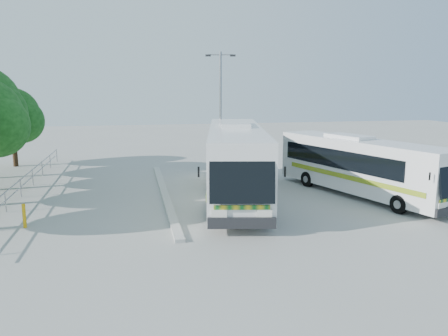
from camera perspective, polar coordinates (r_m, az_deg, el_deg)
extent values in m
plane|color=#9C9C97|center=(23.02, -1.66, -4.35)|extent=(100.00, 100.00, 0.00)
cube|color=#B2B2AD|center=(24.65, -7.77, -3.26)|extent=(0.40, 16.00, 0.15)
cylinder|color=gray|center=(27.06, -24.63, -1.01)|extent=(0.06, 22.00, 0.06)
cylinder|color=gray|center=(27.13, -24.56, -1.84)|extent=(0.06, 22.00, 0.06)
cylinder|color=gray|center=(36.81, -21.24, 1.32)|extent=(0.06, 0.06, 1.00)
cylinder|color=#382314|center=(36.56, -25.69, 2.34)|extent=(0.36, 0.36, 2.77)
sphere|color=#133C10|center=(36.34, -26.00, 6.28)|extent=(4.03, 4.03, 4.03)
sphere|color=#133C10|center=(35.70, -24.95, 5.59)|extent=(3.28, 3.28, 3.28)
sphere|color=#133C10|center=(37.08, -26.78, 7.06)|extent=(3.02, 3.02, 3.02)
cube|color=silver|center=(23.58, 1.54, 1.19)|extent=(5.34, 13.62, 3.39)
cube|color=black|center=(16.91, 2.39, -1.05)|extent=(2.61, 1.00, 2.16)
cube|color=black|center=(24.16, -1.86, 2.41)|extent=(2.14, 10.47, 1.22)
cube|color=black|center=(24.26, 4.83, 2.41)|extent=(2.14, 10.47, 1.22)
cube|color=#0E6423|center=(23.35, -1.91, -0.50)|extent=(2.30, 11.34, 0.31)
cylinder|color=black|center=(19.65, -1.68, -5.25)|extent=(0.54, 1.15, 1.11)
cylinder|color=black|center=(19.77, 5.64, -5.21)|extent=(0.54, 1.15, 1.11)
cylinder|color=black|center=(27.55, -1.37, -0.70)|extent=(0.54, 1.15, 1.11)
cylinder|color=black|center=(27.63, 3.84, -0.69)|extent=(0.54, 1.15, 1.11)
cube|color=silver|center=(25.05, 17.30, 0.39)|extent=(5.43, 11.13, 2.78)
cube|color=black|center=(24.56, 14.55, 1.15)|extent=(2.65, 8.37, 1.00)
cube|color=black|center=(26.20, 18.23, 1.52)|extent=(2.65, 8.37, 1.00)
cube|color=#0B4F28|center=(24.13, 15.79, -1.16)|extent=(2.85, 9.06, 0.26)
cylinder|color=black|center=(22.26, 21.92, -4.41)|extent=(0.53, 0.95, 0.91)
cylinder|color=black|center=(23.87, 25.05, -3.68)|extent=(0.53, 0.95, 0.91)
cylinder|color=black|center=(26.79, 10.84, -1.42)|extent=(0.53, 0.95, 0.91)
cylinder|color=black|center=(28.14, 14.06, -0.98)|extent=(0.53, 0.95, 0.91)
cylinder|color=gray|center=(29.97, -0.45, 7.09)|extent=(0.19, 0.19, 8.25)
cylinder|color=gray|center=(30.00, -0.46, 14.58)|extent=(1.64, 0.36, 0.08)
cube|color=black|center=(29.98, -2.09, 14.48)|extent=(0.39, 0.24, 0.12)
cube|color=black|center=(30.03, 1.16, 14.48)|extent=(0.39, 0.24, 0.12)
cylinder|color=#D99B0C|center=(20.45, -24.64, -5.70)|extent=(0.16, 0.16, 1.04)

